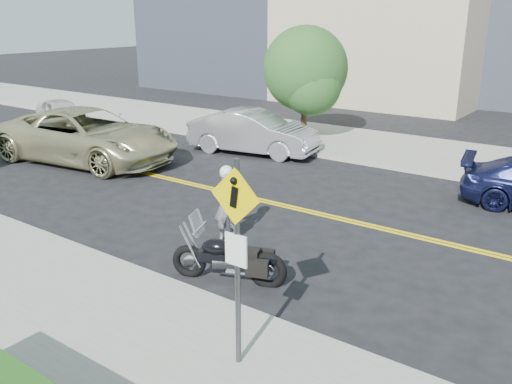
{
  "coord_description": "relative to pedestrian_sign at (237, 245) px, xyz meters",
  "views": [
    {
      "loc": [
        8.26,
        -11.52,
        4.88
      ],
      "look_at": [
        1.73,
        -2.44,
        1.2
      ],
      "focal_mm": 38.0,
      "sensor_mm": 36.0,
      "label": 1
    }
  ],
  "objects": [
    {
      "name": "ground_plane",
      "position": [
        -4.2,
        6.31,
        -1.96
      ],
      "size": [
        120.0,
        120.0,
        0.0
      ],
      "primitive_type": "plane",
      "color": "black",
      "rests_on": "ground"
    },
    {
      "name": "sidewalk_near",
      "position": [
        -4.2,
        -1.19,
        -1.89
      ],
      "size": [
        60.0,
        5.0,
        0.15
      ],
      "primitive_type": "cube",
      "color": "#9E9B91",
      "rests_on": "ground_plane"
    },
    {
      "name": "sidewalk_far",
      "position": [
        -4.2,
        13.81,
        -1.89
      ],
      "size": [
        60.0,
        5.0,
        0.15
      ],
      "primitive_type": "cube",
      "color": "#9E9B91",
      "rests_on": "ground_plane"
    },
    {
      "name": "pedestrian_sign",
      "position": [
        0.0,
        0.0,
        0.0
      ],
      "size": [
        0.78,
        0.08,
        3.0
      ],
      "color": "#4C4C51",
      "rests_on": "sidewalk_near"
    },
    {
      "name": "motorcyclist",
      "position": [
        -3.11,
        3.64,
        -1.09
      ],
      "size": [
        0.71,
        0.69,
        1.74
      ],
      "rotation": [
        0.0,
        0.0,
        3.88
      ],
      "color": "#B4B5BA",
      "rests_on": "ground"
    },
    {
      "name": "motorcycle",
      "position": [
        -1.83,
        2.09,
        -1.29
      ],
      "size": [
        2.29,
        1.4,
        1.34
      ],
      "primitive_type": null,
      "rotation": [
        0.0,
        0.0,
        0.36
      ],
      "color": "black",
      "rests_on": "ground"
    },
    {
      "name": "suv",
      "position": [
        -11.3,
        6.21,
        -1.05
      ],
      "size": [
        6.92,
        3.91,
        1.82
      ],
      "primitive_type": "imported",
      "rotation": [
        0.0,
        0.0,
        1.71
      ],
      "color": "#B5B184",
      "rests_on": "ground"
    },
    {
      "name": "parked_car_white",
      "position": [
        -17.2,
        9.35,
        -1.32
      ],
      "size": [
        4.02,
        2.56,
        1.27
      ],
      "primitive_type": "imported",
      "rotation": [
        0.0,
        0.0,
        1.27
      ],
      "color": "silver",
      "rests_on": "ground"
    },
    {
      "name": "parked_car_silver",
      "position": [
        -7.38,
        10.51,
        -1.18
      ],
      "size": [
        4.99,
        2.49,
        1.57
      ],
      "primitive_type": "imported",
      "rotation": [
        0.0,
        0.0,
        1.75
      ],
      "color": "#A7A8AF",
      "rests_on": "ground"
    },
    {
      "name": "tree_far_a",
      "position": [
        -6.94,
        13.38,
        0.9
      ],
      "size": [
        3.3,
        3.3,
        4.51
      ],
      "rotation": [
        0.0,
        0.0,
        -0.38
      ],
      "color": "#382619",
      "rests_on": "ground"
    }
  ]
}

